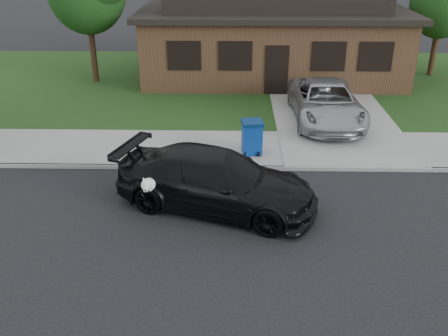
{
  "coord_description": "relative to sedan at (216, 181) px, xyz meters",
  "views": [
    {
      "loc": [
        2.21,
        -10.42,
        6.68
      ],
      "look_at": [
        1.94,
        1.29,
        1.1
      ],
      "focal_mm": 40.0,
      "sensor_mm": 36.0,
      "label": 1
    }
  ],
  "objects": [
    {
      "name": "ground",
      "position": [
        -1.73,
        -1.19,
        -0.78
      ],
      "size": [
        120.0,
        120.0,
        0.0
      ],
      "primitive_type": "plane",
      "color": "black",
      "rests_on": "ground"
    },
    {
      "name": "recycling_bin",
      "position": [
        1.03,
        3.35,
        -0.1
      ],
      "size": [
        0.74,
        0.75,
        1.1
      ],
      "rotation": [
        0.0,
        0.0,
        0.13
      ],
      "color": "#0D3893",
      "rests_on": "sidewalk"
    },
    {
      "name": "driveway",
      "position": [
        4.27,
        8.81,
        -0.71
      ],
      "size": [
        4.5,
        13.0,
        0.14
      ],
      "primitive_type": "cube",
      "color": "gray",
      "rests_on": "ground"
    },
    {
      "name": "sidewalk",
      "position": [
        -1.73,
        3.81,
        -0.72
      ],
      "size": [
        60.0,
        3.0,
        0.12
      ],
      "primitive_type": "cube",
      "color": "gray",
      "rests_on": "ground"
    },
    {
      "name": "curb",
      "position": [
        -1.73,
        2.31,
        -0.72
      ],
      "size": [
        60.0,
        0.12,
        0.12
      ],
      "primitive_type": "cube",
      "color": "gray",
      "rests_on": "ground"
    },
    {
      "name": "tree_1",
      "position": [
        10.4,
        13.21,
        2.94
      ],
      "size": [
        3.15,
        3.0,
        5.25
      ],
      "color": "#332114",
      "rests_on": "ground"
    },
    {
      "name": "minivan",
      "position": [
        3.89,
        6.45,
        0.09
      ],
      "size": [
        2.47,
        5.25,
        1.45
      ],
      "primitive_type": "imported",
      "rotation": [
        0.0,
        0.0,
        0.01
      ],
      "color": "#A6A9AE",
      "rests_on": "driveway"
    },
    {
      "name": "lawn",
      "position": [
        -1.73,
        11.81,
        -0.71
      ],
      "size": [
        60.0,
        13.0,
        0.13
      ],
      "primitive_type": "cube",
      "color": "#193814",
      "rests_on": "ground"
    },
    {
      "name": "sedan",
      "position": [
        0.0,
        0.0,
        0.0
      ],
      "size": [
        5.74,
        3.75,
        1.55
      ],
      "rotation": [
        0.0,
        0.0,
        1.25
      ],
      "color": "black",
      "rests_on": "ground"
    },
    {
      "name": "house",
      "position": [
        2.27,
        13.81,
        1.36
      ],
      "size": [
        12.6,
        8.6,
        4.65
      ],
      "color": "#422B1C",
      "rests_on": "ground"
    }
  ]
}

